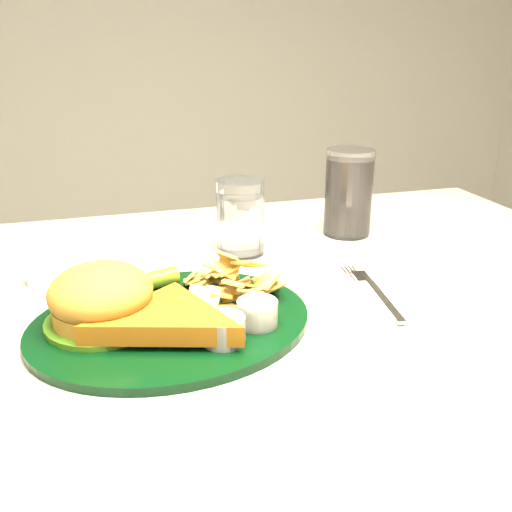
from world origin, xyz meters
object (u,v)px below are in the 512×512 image
at_px(cola_glass, 348,193).
at_px(water_glass, 240,217).
at_px(fork_napkin, 381,298).
at_px(dinner_plate, 170,298).

bearing_deg(cola_glass, water_glass, -168.92).
distance_m(water_glass, fork_napkin, 0.25).
height_order(dinner_plate, water_glass, water_glass).
xyz_separation_m(dinner_plate, fork_napkin, (0.26, -0.01, -0.03)).
distance_m(dinner_plate, cola_glass, 0.41).
bearing_deg(cola_glass, fork_napkin, -105.00).
bearing_deg(fork_napkin, water_glass, 128.59).
relative_size(water_glass, fork_napkin, 0.74).
xyz_separation_m(cola_glass, fork_napkin, (-0.07, -0.25, -0.07)).
bearing_deg(dinner_plate, water_glass, 48.49).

